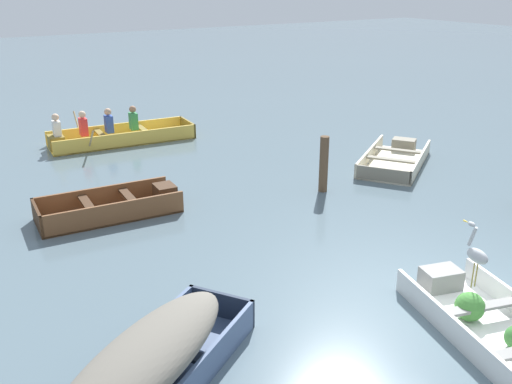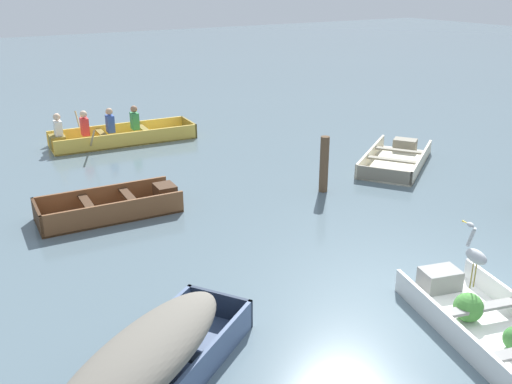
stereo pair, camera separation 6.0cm
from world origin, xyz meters
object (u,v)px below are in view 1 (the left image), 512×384
at_px(skiff_slate_blue_outer_moored, 143,369).
at_px(rowboat_yellow_with_crew, 112,135).
at_px(mooring_post, 324,164).
at_px(skiff_wooden_brown_near_moored, 116,207).
at_px(dinghy_white_foreground, 494,327).
at_px(skiff_cream_far_moored, 396,159).
at_px(heron_on_dinghy, 477,254).

bearing_deg(skiff_slate_blue_outer_moored, rowboat_yellow_with_crew, 73.50).
bearing_deg(mooring_post, skiff_wooden_brown_near_moored, 165.61).
relative_size(dinghy_white_foreground, skiff_cream_far_moored, 1.09).
xyz_separation_m(skiff_wooden_brown_near_moored, rowboat_yellow_with_crew, (1.47, 4.66, 0.08)).
relative_size(dinghy_white_foreground, skiff_wooden_brown_near_moored, 1.23).
bearing_deg(skiff_slate_blue_outer_moored, heron_on_dinghy, -8.76).
bearing_deg(skiff_slate_blue_outer_moored, skiff_wooden_brown_near_moored, 74.48).
bearing_deg(dinghy_white_foreground, skiff_slate_blue_outer_moored, 164.40).
xyz_separation_m(dinghy_white_foreground, mooring_post, (1.32, 5.06, 0.45)).
relative_size(skiff_cream_far_moored, heron_on_dinghy, 3.47).
bearing_deg(heron_on_dinghy, rowboat_yellow_with_crew, 97.37).
distance_m(skiff_wooden_brown_near_moored, rowboat_yellow_with_crew, 4.89).
relative_size(skiff_wooden_brown_near_moored, skiff_slate_blue_outer_moored, 0.78).
xyz_separation_m(skiff_cream_far_moored, skiff_slate_blue_outer_moored, (-7.94, -4.50, 0.32)).
bearing_deg(rowboat_yellow_with_crew, dinghy_white_foreground, -83.69).
relative_size(skiff_wooden_brown_near_moored, rowboat_yellow_with_crew, 0.68).
distance_m(dinghy_white_foreground, skiff_cream_far_moored, 6.85).
height_order(dinghy_white_foreground, mooring_post, mooring_post).
distance_m(skiff_wooden_brown_near_moored, mooring_post, 4.13).
relative_size(skiff_slate_blue_outer_moored, rowboat_yellow_with_crew, 0.87).
xyz_separation_m(rowboat_yellow_with_crew, mooring_post, (2.51, -5.68, 0.35)).
bearing_deg(skiff_wooden_brown_near_moored, dinghy_white_foreground, -66.38).
xyz_separation_m(skiff_wooden_brown_near_moored, skiff_slate_blue_outer_moored, (-1.38, -4.96, 0.27)).
height_order(rowboat_yellow_with_crew, mooring_post, mooring_post).
height_order(dinghy_white_foreground, rowboat_yellow_with_crew, rowboat_yellow_with_crew).
bearing_deg(skiff_cream_far_moored, rowboat_yellow_with_crew, 134.85).
height_order(rowboat_yellow_with_crew, heron_on_dinghy, heron_on_dinghy).
bearing_deg(heron_on_dinghy, dinghy_white_foreground, -106.07).
bearing_deg(skiff_wooden_brown_near_moored, skiff_slate_blue_outer_moored, -105.52).
height_order(dinghy_white_foreground, skiff_wooden_brown_near_moored, dinghy_white_foreground).
relative_size(dinghy_white_foreground, mooring_post, 2.76).
relative_size(skiff_cream_far_moored, skiff_slate_blue_outer_moored, 0.89).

